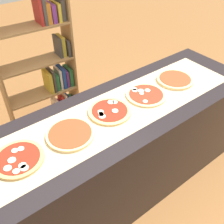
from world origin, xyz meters
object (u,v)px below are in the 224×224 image
object	(u,v)px
pizza_plain_1	(70,134)
pizza_plain_4	(175,79)
bookshelf	(46,64)
pizza_mozzarella_2	(110,111)
pizza_mozzarella_3	(146,95)
pizza_mozzarella_0	(18,159)

from	to	relation	value
pizza_plain_1	pizza_plain_4	bearing A→B (deg)	1.94
pizza_plain_4	bookshelf	bearing A→B (deg)	115.78
pizza_plain_1	pizza_plain_4	distance (m)	1.01
pizza_plain_1	pizza_mozzarella_2	size ratio (longest dim) A/B	1.01
pizza_plain_4	pizza_mozzarella_3	bearing A→B (deg)	-178.06
pizza_mozzarella_3	pizza_plain_4	world-z (taller)	same
pizza_mozzarella_0	bookshelf	size ratio (longest dim) A/B	0.19
bookshelf	pizza_mozzarella_3	bearing A→B (deg)	-78.41
pizza_mozzarella_2	bookshelf	world-z (taller)	bookshelf
pizza_mozzarella_0	pizza_plain_1	distance (m)	0.34
pizza_mozzarella_2	bookshelf	size ratio (longest dim) A/B	0.20
pizza_mozzarella_0	pizza_mozzarella_3	bearing A→B (deg)	1.06
pizza_plain_1	bookshelf	xyz separation A→B (m)	(0.42, 1.25, -0.19)
pizza_plain_1	pizza_mozzarella_2	distance (m)	0.34
pizza_plain_4	bookshelf	xyz separation A→B (m)	(-0.59, 1.22, -0.19)
pizza_mozzarella_0	pizza_plain_1	world-z (taller)	pizza_mozzarella_0
pizza_plain_4	pizza_mozzarella_0	bearing A→B (deg)	-178.72
pizza_mozzarella_0	pizza_plain_4	distance (m)	1.35
bookshelf	pizza_mozzarella_2	bearing A→B (deg)	-93.91
bookshelf	pizza_mozzarella_0	bearing A→B (deg)	-121.14
pizza_mozzarella_2	pizza_plain_1	bearing A→B (deg)	-174.39
pizza_mozzarella_0	pizza_mozzarella_2	size ratio (longest dim) A/B	0.97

